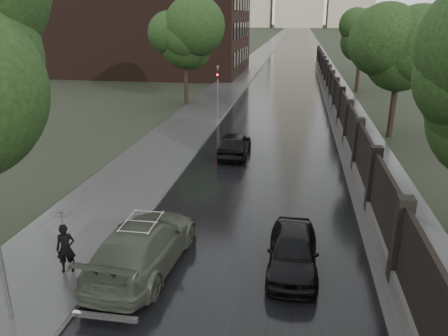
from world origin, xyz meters
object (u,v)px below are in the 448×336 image
hatchback_left (235,144)px  car_right_near (293,251)px  tree_left_far (185,43)px  volga_sedan (143,245)px  tree_right_b (399,58)px  pedestrian_umbrella (62,224)px  tree_right_c (361,42)px  traffic_light (218,88)px

hatchback_left → car_right_near: bearing=106.5°
tree_left_far → volga_sedan: size_ratio=1.40×
car_right_near → tree_right_b: bearing=70.6°
tree_left_far → tree_right_b: size_ratio=1.05×
tree_right_b → pedestrian_umbrella: (-12.53, -18.26, -3.22)m
tree_right_b → tree_right_c: (0.00, 18.00, 0.00)m
tree_left_far → hatchback_left: (6.20, -13.65, -4.57)m
tree_right_c → tree_left_far: bearing=-147.2°
traffic_light → car_right_near: bearing=-73.4°
volga_sedan → pedestrian_umbrella: (-2.09, -0.81, 0.96)m
tree_right_b → volga_sedan: size_ratio=1.33×
pedestrian_umbrella → car_right_near: bearing=-7.1°
volga_sedan → car_right_near: 4.59m
tree_right_b → hatchback_left: tree_right_b is taller
tree_right_b → volga_sedan: tree_right_b is taller
car_right_near → traffic_light: bearing=106.5°
hatchback_left → tree_left_far: bearing=-66.0°
tree_right_c → car_right_near: 35.56m
traffic_light → tree_right_b: bearing=-14.2°
tree_right_b → volga_sedan: (-10.44, -17.45, -4.18)m
traffic_light → hatchback_left: 9.16m
tree_left_far → car_right_near: 26.99m
car_right_near → tree_left_far: bearing=111.1°
hatchback_left → car_right_near: size_ratio=1.06×
tree_right_b → traffic_light: (-11.80, 2.99, -2.55)m
tree_right_b → hatchback_left: bearing=-148.7°
traffic_light → car_right_near: 20.74m
tree_right_b → pedestrian_umbrella: 22.38m
tree_left_far → tree_right_c: tree_left_far is taller
car_right_near → pedestrian_umbrella: (-6.63, -1.46, 1.09)m
tree_left_far → pedestrian_umbrella: 26.66m
tree_right_b → car_right_near: tree_right_b is taller
traffic_light → tree_left_far: bearing=126.5°
pedestrian_umbrella → tree_left_far: bearing=77.0°
traffic_light → car_right_near: size_ratio=1.07×
tree_right_b → tree_right_c: 18.00m
tree_left_far → tree_right_b: bearing=-27.3°
car_right_near → pedestrian_umbrella: size_ratio=1.59×
tree_right_b → hatchback_left: size_ratio=1.77×
pedestrian_umbrella → traffic_light: bearing=68.5°
tree_right_b → pedestrian_umbrella: size_ratio=2.97×
pedestrian_umbrella → tree_right_c: bearing=51.5°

